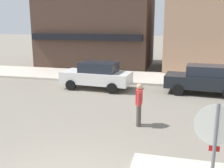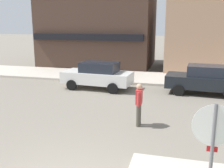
% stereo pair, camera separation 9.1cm
% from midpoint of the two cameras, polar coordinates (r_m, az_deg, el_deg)
% --- Properties ---
extents(kerb_far, '(80.00, 4.00, 0.15)m').
position_cam_midpoint_polar(kerb_far, '(18.25, 6.23, 1.40)').
color(kerb_far, beige).
rests_on(kerb_far, ground).
extents(stop_sign, '(0.82, 0.07, 2.30)m').
position_cam_midpoint_polar(stop_sign, '(5.44, 21.53, -11.89)').
color(stop_sign, slate).
rests_on(stop_sign, ground).
extents(parked_car_nearest, '(4.12, 2.12, 1.56)m').
position_cam_midpoint_polar(parked_car_nearest, '(15.25, -2.93, 1.98)').
color(parked_car_nearest, white).
rests_on(parked_car_nearest, ground).
extents(parked_car_second, '(4.13, 2.14, 1.56)m').
position_cam_midpoint_polar(parked_car_second, '(14.92, 19.75, 0.98)').
color(parked_car_second, black).
rests_on(parked_car_second, ground).
extents(pedestrian_crossing_near, '(0.23, 0.55, 1.61)m').
position_cam_midpoint_polar(pedestrian_crossing_near, '(9.70, 6.16, -4.20)').
color(pedestrian_crossing_near, '#4C473D').
rests_on(pedestrian_crossing_near, ground).
extents(building_corner_shop, '(9.72, 7.48, 6.78)m').
position_cam_midpoint_polar(building_corner_shop, '(24.24, -2.55, 12.22)').
color(building_corner_shop, '#473328').
rests_on(building_corner_shop, ground).
extents(building_storefront_left_near, '(8.19, 5.88, 6.08)m').
position_cam_midpoint_polar(building_storefront_left_near, '(22.41, 22.41, 10.32)').
color(building_storefront_left_near, tan).
rests_on(building_storefront_left_near, ground).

